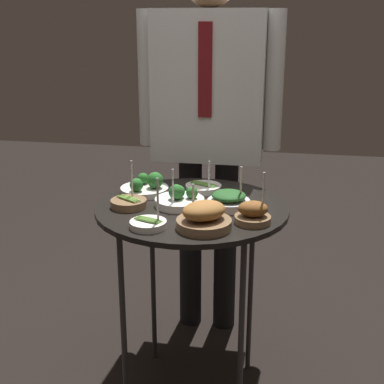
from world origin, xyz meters
name	(u,v)px	position (x,y,z in m)	size (l,w,h in m)	color
serving_cart	(192,222)	(0.00, 0.00, 0.72)	(0.67, 0.67, 0.78)	black
bowl_spinach_near_rim	(229,200)	(0.13, 0.00, 0.80)	(0.15, 0.15, 0.15)	silver
bowl_broccoli_center	(180,199)	(-0.04, -0.01, 0.80)	(0.17, 0.17, 0.14)	white
bowl_asparagus_back_left	(148,223)	(-0.10, -0.22, 0.79)	(0.12, 0.12, 0.16)	silver
bowl_asparagus_back_right	(204,188)	(0.01, 0.17, 0.79)	(0.14, 0.14, 0.12)	silver
bowl_roast_front_center	(204,217)	(0.07, -0.20, 0.81)	(0.18, 0.17, 0.13)	brown
bowl_broccoli_mid_right	(146,187)	(-0.19, 0.11, 0.80)	(0.18, 0.18, 0.08)	silver
bowl_asparagus_front_right	(129,203)	(-0.21, -0.05, 0.79)	(0.12, 0.12, 0.16)	brown
bowl_roast_far_rim	(253,214)	(0.22, -0.12, 0.81)	(0.12, 0.12, 0.17)	brown
waiter_figure	(209,105)	(-0.02, 0.51, 1.05)	(0.61, 0.23, 1.65)	black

